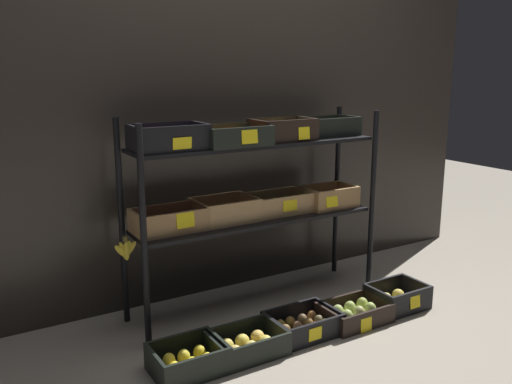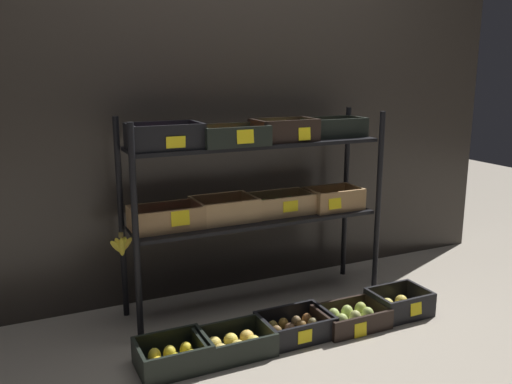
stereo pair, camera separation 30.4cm
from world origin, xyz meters
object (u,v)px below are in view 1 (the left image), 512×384
(display_rack, at_px, (254,179))
(crate_ground_apple_gold, at_px, (247,345))
(crate_ground_pear, at_px, (354,313))
(crate_ground_lemon, at_px, (188,361))
(crate_ground_kiwi, at_px, (303,326))
(crate_ground_rightmost_apple_gold, at_px, (397,299))

(display_rack, height_order, crate_ground_apple_gold, display_rack)
(crate_ground_pear, bearing_deg, crate_ground_lemon, 179.38)
(display_rack, bearing_deg, crate_ground_apple_gold, -124.38)
(display_rack, xyz_separation_m, crate_ground_lemon, (-0.63, -0.47, -0.69))
(crate_ground_lemon, relative_size, crate_ground_kiwi, 0.91)
(crate_ground_lemon, bearing_deg, crate_ground_pear, -0.62)
(crate_ground_kiwi, bearing_deg, display_rack, 92.84)
(crate_ground_kiwi, height_order, crate_ground_rightmost_apple_gold, crate_ground_rightmost_apple_gold)
(crate_ground_lemon, bearing_deg, crate_ground_apple_gold, -0.43)
(crate_ground_pear, distance_m, crate_ground_rightmost_apple_gold, 0.33)
(display_rack, relative_size, crate_ground_kiwi, 4.33)
(crate_ground_pear, bearing_deg, display_rack, 125.31)
(crate_ground_apple_gold, relative_size, crate_ground_kiwi, 1.00)
(display_rack, bearing_deg, crate_ground_rightmost_apple_gold, -35.05)
(crate_ground_lemon, height_order, crate_ground_rightmost_apple_gold, crate_ground_rightmost_apple_gold)
(crate_ground_kiwi, distance_m, crate_ground_rightmost_apple_gold, 0.65)
(crate_ground_apple_gold, bearing_deg, crate_ground_rightmost_apple_gold, 0.26)
(crate_ground_lemon, bearing_deg, display_rack, 36.93)
(crate_ground_kiwi, bearing_deg, crate_ground_rightmost_apple_gold, -1.59)
(display_rack, distance_m, crate_ground_kiwi, 0.83)
(crate_ground_kiwi, bearing_deg, crate_ground_pear, -5.48)
(display_rack, bearing_deg, crate_ground_pear, -54.69)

